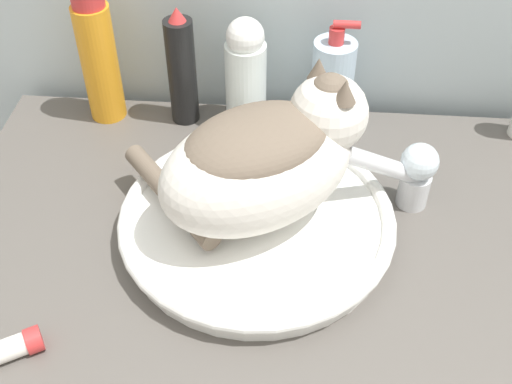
# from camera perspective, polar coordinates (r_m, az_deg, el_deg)

# --- Properties ---
(sink_basin) EXTENTS (0.37, 0.37, 0.04)m
(sink_basin) POSITION_cam_1_polar(r_m,az_deg,el_deg) (0.87, 0.08, -2.63)
(sink_basin) COLOR white
(sink_basin) RESTS_ON vanity_counter
(cat) EXTENTS (0.35, 0.29, 0.19)m
(cat) POSITION_cam_1_polar(r_m,az_deg,el_deg) (0.80, 0.80, 3.13)
(cat) COLOR silver
(cat) RESTS_ON sink_basin
(faucet) EXTENTS (0.14, 0.08, 0.13)m
(faucet) POSITION_cam_1_polar(r_m,az_deg,el_deg) (0.91, 13.48, 1.79)
(faucet) COLOR silver
(faucet) RESTS_ON vanity_counter
(hairspray_can_black) EXTENTS (0.05, 0.05, 0.20)m
(hairspray_can_black) POSITION_cam_1_polar(r_m,az_deg,el_deg) (1.04, -6.62, 10.73)
(hairspray_can_black) COLOR black
(hairspray_can_black) RESTS_ON vanity_counter
(soap_pump_bottle) EXTENTS (0.07, 0.07, 0.19)m
(soap_pump_bottle) POSITION_cam_1_polar(r_m,az_deg,el_deg) (1.03, 6.78, 9.47)
(soap_pump_bottle) COLOR silver
(soap_pump_bottle) RESTS_ON vanity_counter
(lotion_bottle_white) EXTENTS (0.07, 0.07, 0.19)m
(lotion_bottle_white) POSITION_cam_1_polar(r_m,az_deg,el_deg) (1.02, -0.93, 10.52)
(lotion_bottle_white) COLOR silver
(lotion_bottle_white) RESTS_ON vanity_counter
(shampoo_bottle_tall) EXTENTS (0.06, 0.06, 0.22)m
(shampoo_bottle_tall) POSITION_cam_1_polar(r_m,az_deg,el_deg) (1.06, -13.80, 11.48)
(shampoo_bottle_tall) COLOR orange
(shampoo_bottle_tall) RESTS_ON vanity_counter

